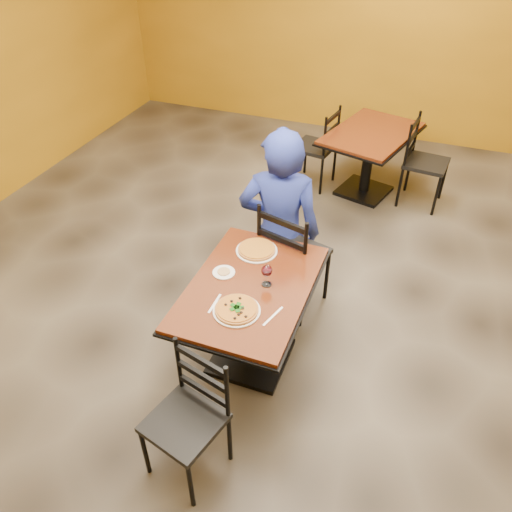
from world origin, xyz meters
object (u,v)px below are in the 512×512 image
at_px(plate_far, 257,251).
at_px(pizza_far, 257,249).
at_px(diner, 280,211).
at_px(table_main, 250,306).
at_px(chair_second_right, 426,164).
at_px(side_plate, 224,272).
at_px(plate_main, 237,311).
at_px(pizza_main, 237,309).
at_px(chair_second_left, 315,147).
at_px(wine_glass, 267,274).
at_px(chair_main_far, 295,255).
at_px(chair_main_near, 185,423).
at_px(table_second, 370,148).

xyz_separation_m(plate_far, pizza_far, (0.00, -0.00, 0.02)).
bearing_deg(diner, table_main, 84.07).
bearing_deg(plate_far, chair_second_right, 66.92).
bearing_deg(side_plate, diner, 82.95).
height_order(plate_main, pizza_main, pizza_main).
bearing_deg(plate_main, chair_second_left, 95.73).
bearing_deg(chair_second_right, table_main, 167.85).
relative_size(chair_second_left, plate_main, 3.00).
bearing_deg(chair_second_right, chair_second_left, 96.41).
distance_m(chair_second_right, pizza_far, 2.67).
height_order(chair_second_right, diner, diner).
xyz_separation_m(chair_second_right, diner, (-1.05, -1.84, 0.26)).
relative_size(pizza_far, wine_glass, 1.56).
bearing_deg(wine_glass, table_main, -155.23).
relative_size(pizza_main, wine_glass, 1.58).
distance_m(table_main, pizza_main, 0.34).
bearing_deg(chair_second_right, chair_main_far, 164.38).
bearing_deg(wine_glass, chair_main_near, -98.32).
bearing_deg(chair_main_near, plate_far, 106.73).
bearing_deg(chair_second_left, side_plate, 10.91).
distance_m(chair_second_right, diner, 2.14).
xyz_separation_m(table_second, pizza_main, (-0.31, -3.08, 0.22)).
bearing_deg(table_main, table_second, 83.46).
relative_size(table_main, pizza_far, 4.39).
xyz_separation_m(table_main, diner, (-0.11, 0.97, 0.18)).
bearing_deg(chair_second_right, pizza_main, 169.55).
relative_size(chair_second_left, plate_far, 3.00).
distance_m(chair_main_far, chair_second_left, 2.12).
bearing_deg(plate_far, diner, 91.38).
bearing_deg(plate_main, diner, 95.47).
bearing_deg(pizza_main, table_main, 92.22).
distance_m(pizza_main, plate_far, 0.65).
xyz_separation_m(chair_main_near, plate_far, (-0.05, 1.33, 0.31)).
bearing_deg(chair_main_far, pizza_far, 76.25).
height_order(side_plate, wine_glass, wine_glass).
height_order(diner, pizza_main, diner).
bearing_deg(chair_second_right, plate_far, 163.33).
relative_size(pizza_main, plate_far, 0.92).
distance_m(table_second, side_plate, 2.82).
distance_m(chair_main_far, pizza_far, 0.48).
height_order(chair_main_far, side_plate, chair_main_far).
height_order(chair_main_far, pizza_main, chair_main_far).
relative_size(chair_second_right, plate_far, 3.11).
xyz_separation_m(chair_second_left, wine_glass, (0.40, -2.77, 0.37)).
bearing_deg(chair_second_left, table_second, 99.31).
bearing_deg(plate_main, side_plate, 125.50).
distance_m(plate_far, side_plate, 0.34).
relative_size(diner, side_plate, 9.25).
relative_size(chair_main_far, chair_second_left, 1.10).
relative_size(pizza_main, side_plate, 1.77).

